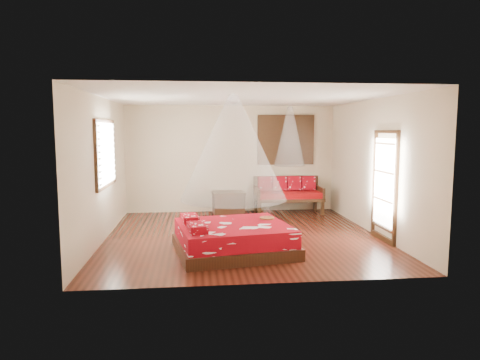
% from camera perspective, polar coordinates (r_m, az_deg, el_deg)
% --- Properties ---
extents(room, '(5.54, 5.54, 2.84)m').
position_cam_1_polar(room, '(8.60, 0.36, 1.60)').
color(room, black).
rests_on(room, ground).
extents(bed, '(2.25, 2.09, 0.63)m').
position_cam_1_polar(bed, '(7.67, -0.99, -7.75)').
color(bed, black).
rests_on(bed, floor).
extents(daybed, '(1.75, 0.78, 0.94)m').
position_cam_1_polar(daybed, '(11.28, 6.40, -1.72)').
color(daybed, black).
rests_on(daybed, floor).
extents(storage_chest, '(0.87, 0.66, 0.57)m').
position_cam_1_polar(storage_chest, '(11.16, -1.56, -2.99)').
color(storage_chest, black).
rests_on(storage_chest, floor).
extents(shutter_panel, '(1.52, 0.06, 1.32)m').
position_cam_1_polar(shutter_panel, '(11.49, 6.13, 5.34)').
color(shutter_panel, black).
rests_on(shutter_panel, wall_back).
extents(window_left, '(0.10, 1.74, 1.34)m').
position_cam_1_polar(window_left, '(8.90, -17.43, 3.40)').
color(window_left, black).
rests_on(window_left, wall_left).
extents(glazed_door, '(0.08, 1.02, 2.16)m').
position_cam_1_polar(glazed_door, '(8.79, 18.70, -0.81)').
color(glazed_door, black).
rests_on(glazed_door, floor).
extents(wine_tray, '(0.28, 0.28, 0.22)m').
position_cam_1_polar(wine_tray, '(8.08, 3.62, -4.77)').
color(wine_tray, brown).
rests_on(wine_tray, bed).
extents(mosquito_net_main, '(1.87, 1.87, 1.80)m').
position_cam_1_polar(mosquito_net_main, '(7.44, -0.90, 4.28)').
color(mosquito_net_main, white).
rests_on(mosquito_net_main, ceiling).
extents(mosquito_net_daybed, '(0.78, 0.78, 1.50)m').
position_cam_1_polar(mosquito_net_daybed, '(11.03, 6.65, 5.80)').
color(mosquito_net_daybed, white).
rests_on(mosquito_net_daybed, ceiling).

